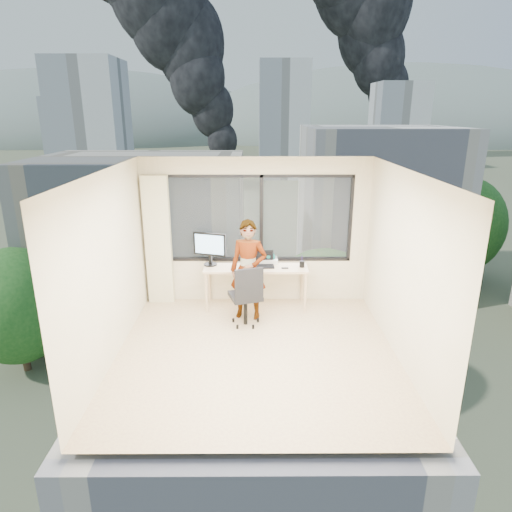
{
  "coord_description": "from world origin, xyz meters",
  "views": [
    {
      "loc": [
        -0.04,
        -5.73,
        3.32
      ],
      "look_at": [
        0.0,
        1.0,
        1.15
      ],
      "focal_mm": 31.48,
      "sensor_mm": 36.0,
      "label": 1
    }
  ],
  "objects_px": {
    "chair": "(245,294)",
    "monitor": "(210,249)",
    "laptop": "(264,260)",
    "handbag": "(268,257)",
    "desk": "(256,286)",
    "game_console": "(268,260)",
    "person": "(248,270)"
  },
  "relations": [
    {
      "from": "chair",
      "to": "person",
      "type": "relative_size",
      "value": 0.63
    },
    {
      "from": "laptop",
      "to": "desk",
      "type": "bearing_deg",
      "value": 170.61
    },
    {
      "from": "person",
      "to": "laptop",
      "type": "xyz_separation_m",
      "value": [
        0.26,
        0.42,
        0.03
      ]
    },
    {
      "from": "monitor",
      "to": "laptop",
      "type": "bearing_deg",
      "value": 11.47
    },
    {
      "from": "desk",
      "to": "laptop",
      "type": "height_order",
      "value": "laptop"
    },
    {
      "from": "person",
      "to": "monitor",
      "type": "xyz_separation_m",
      "value": [
        -0.68,
        0.51,
        0.21
      ]
    },
    {
      "from": "chair",
      "to": "person",
      "type": "distance_m",
      "value": 0.43
    },
    {
      "from": "monitor",
      "to": "game_console",
      "type": "bearing_deg",
      "value": 24.55
    },
    {
      "from": "chair",
      "to": "laptop",
      "type": "bearing_deg",
      "value": 49.03
    },
    {
      "from": "laptop",
      "to": "handbag",
      "type": "distance_m",
      "value": 0.2
    },
    {
      "from": "game_console",
      "to": "laptop",
      "type": "relative_size",
      "value": 0.87
    },
    {
      "from": "desk",
      "to": "person",
      "type": "distance_m",
      "value": 0.64
    },
    {
      "from": "desk",
      "to": "laptop",
      "type": "relative_size",
      "value": 4.74
    },
    {
      "from": "monitor",
      "to": "handbag",
      "type": "xyz_separation_m",
      "value": [
        1.01,
        0.1,
        -0.19
      ]
    },
    {
      "from": "chair",
      "to": "handbag",
      "type": "distance_m",
      "value": 1.03
    },
    {
      "from": "desk",
      "to": "chair",
      "type": "distance_m",
      "value": 0.76
    },
    {
      "from": "desk",
      "to": "monitor",
      "type": "bearing_deg",
      "value": 174.57
    },
    {
      "from": "laptop",
      "to": "person",
      "type": "bearing_deg",
      "value": -124.88
    },
    {
      "from": "laptop",
      "to": "handbag",
      "type": "relative_size",
      "value": 1.35
    },
    {
      "from": "person",
      "to": "laptop",
      "type": "height_order",
      "value": "person"
    },
    {
      "from": "chair",
      "to": "handbag",
      "type": "relative_size",
      "value": 3.74
    },
    {
      "from": "desk",
      "to": "handbag",
      "type": "bearing_deg",
      "value": 39.63
    },
    {
      "from": "laptop",
      "to": "handbag",
      "type": "xyz_separation_m",
      "value": [
        0.07,
        0.19,
        -0.01
      ]
    },
    {
      "from": "chair",
      "to": "monitor",
      "type": "bearing_deg",
      "value": 110.69
    },
    {
      "from": "desk",
      "to": "person",
      "type": "xyz_separation_m",
      "value": [
        -0.12,
        -0.43,
        0.46
      ]
    },
    {
      "from": "game_console",
      "to": "handbag",
      "type": "distance_m",
      "value": 0.08
    },
    {
      "from": "desk",
      "to": "laptop",
      "type": "distance_m",
      "value": 0.51
    },
    {
      "from": "desk",
      "to": "chair",
      "type": "height_order",
      "value": "chair"
    },
    {
      "from": "monitor",
      "to": "person",
      "type": "bearing_deg",
      "value": -19.94
    },
    {
      "from": "person",
      "to": "chair",
      "type": "bearing_deg",
      "value": -88.51
    },
    {
      "from": "chair",
      "to": "person",
      "type": "xyz_separation_m",
      "value": [
        0.05,
        0.29,
        0.31
      ]
    },
    {
      "from": "handbag",
      "to": "game_console",
      "type": "bearing_deg",
      "value": 57.6
    }
  ]
}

